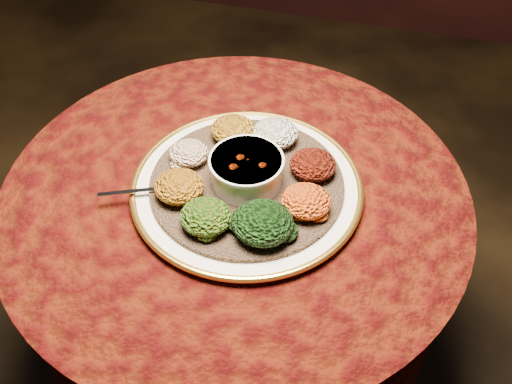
# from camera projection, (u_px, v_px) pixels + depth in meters

# --- Properties ---
(table) EXTENTS (0.96, 0.96, 0.73)m
(table) POSITION_uv_depth(u_px,v_px,m) (237.00, 242.00, 1.30)
(table) COLOR black
(table) RESTS_ON ground
(platter) EXTENTS (0.48, 0.48, 0.02)m
(platter) POSITION_uv_depth(u_px,v_px,m) (247.00, 187.00, 1.15)
(platter) COLOR white
(platter) RESTS_ON table
(injera) EXTENTS (0.48, 0.48, 0.01)m
(injera) POSITION_uv_depth(u_px,v_px,m) (247.00, 183.00, 1.14)
(injera) COLOR brown
(injera) RESTS_ON platter
(stew_bowl) EXTENTS (0.15, 0.15, 0.06)m
(stew_bowl) POSITION_uv_depth(u_px,v_px,m) (247.00, 169.00, 1.11)
(stew_bowl) COLOR silver
(stew_bowl) RESTS_ON injera
(spoon) EXTENTS (0.14, 0.07, 0.01)m
(spoon) POSITION_uv_depth(u_px,v_px,m) (158.00, 189.00, 1.12)
(spoon) COLOR silver
(spoon) RESTS_ON injera
(portion_ayib) EXTENTS (0.10, 0.09, 0.05)m
(portion_ayib) POSITION_uv_depth(u_px,v_px,m) (275.00, 133.00, 1.21)
(portion_ayib) COLOR white
(portion_ayib) RESTS_ON injera
(portion_kitfo) EXTENTS (0.09, 0.09, 0.05)m
(portion_kitfo) POSITION_uv_depth(u_px,v_px,m) (313.00, 165.00, 1.14)
(portion_kitfo) COLOR black
(portion_kitfo) RESTS_ON injera
(portion_tikil) EXTENTS (0.10, 0.09, 0.05)m
(portion_tikil) POSITION_uv_depth(u_px,v_px,m) (306.00, 201.00, 1.07)
(portion_tikil) COLOR #AD7C0E
(portion_tikil) RESTS_ON injera
(portion_gomen) EXTENTS (0.11, 0.11, 0.05)m
(portion_gomen) POSITION_uv_depth(u_px,v_px,m) (263.00, 223.00, 1.03)
(portion_gomen) COLOR black
(portion_gomen) RESTS_ON injera
(portion_mixveg) EXTENTS (0.10, 0.09, 0.05)m
(portion_mixveg) POSITION_uv_depth(u_px,v_px,m) (206.00, 217.00, 1.05)
(portion_mixveg) COLOR #A8380A
(portion_mixveg) RESTS_ON injera
(portion_kik) EXTENTS (0.10, 0.09, 0.05)m
(portion_kik) POSITION_uv_depth(u_px,v_px,m) (179.00, 186.00, 1.10)
(portion_kik) COLOR #9A530D
(portion_kik) RESTS_ON injera
(portion_timatim) EXTENTS (0.08, 0.08, 0.04)m
(portion_timatim) POSITION_uv_depth(u_px,v_px,m) (189.00, 153.00, 1.17)
(portion_timatim) COLOR maroon
(portion_timatim) RESTS_ON injera
(portion_shiro) EXTENTS (0.10, 0.09, 0.05)m
(portion_shiro) POSITION_uv_depth(u_px,v_px,m) (233.00, 130.00, 1.21)
(portion_shiro) COLOR #A17113
(portion_shiro) RESTS_ON injera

